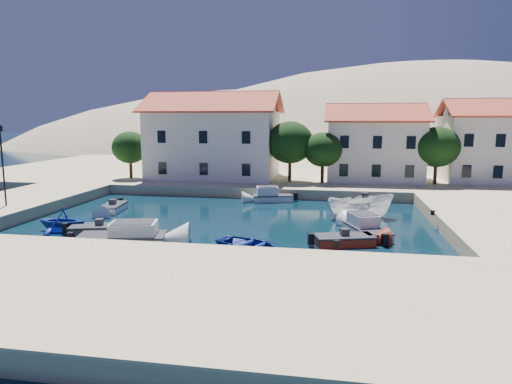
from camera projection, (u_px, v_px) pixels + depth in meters
ground at (189, 261)px, 25.10m from camera, size 400.00×400.00×0.00m
quay_south at (143, 293)px, 19.18m from camera, size 52.00×12.00×1.00m
quay_west at (8, 206)px, 37.97m from camera, size 8.00×20.00×1.00m
quay_north at (291, 172)px, 61.63m from camera, size 80.00×36.00×1.00m
hills at (374, 217)px, 145.55m from camera, size 254.00×176.00×99.00m
building_left at (214, 134)px, 52.39m from camera, size 14.70×9.45×9.70m
building_mid at (374, 141)px, 50.42m from camera, size 10.50×8.40×8.30m
building_right at (488, 139)px, 49.31m from camera, size 9.45×8.40×8.80m
trees at (304, 146)px, 48.31m from camera, size 37.30×5.30×6.45m
lamppost at (2, 158)px, 35.08m from camera, size 0.35×0.25×6.22m
bollards at (251, 226)px, 28.20m from camera, size 29.36×9.56×0.30m
motorboat_grey_sw at (100, 230)px, 30.84m from camera, size 4.15×2.69×1.25m
cabin_cruiser_south at (122, 237)px, 28.28m from camera, size 5.72×3.44×1.60m
rowboat_south at (248, 249)px, 27.39m from camera, size 5.10×4.47×0.88m
motorboat_red_se at (344, 240)px, 28.14m from camera, size 3.91×2.58×1.25m
cabin_cruiser_east at (367, 229)px, 30.28m from camera, size 3.26×4.71×1.60m
boat_east at (360, 218)px, 35.71m from camera, size 5.60×3.31×2.03m
motorboat_white_ne at (365, 201)px, 41.56m from camera, size 2.49×3.62×1.25m
rowboat_west at (62, 231)px, 31.68m from camera, size 3.59×3.13×1.84m
motorboat_white_west at (113, 208)px, 38.26m from camera, size 2.04×3.68×1.25m
cabin_cruiser_north at (273, 196)px, 42.87m from camera, size 4.01×2.49×1.60m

